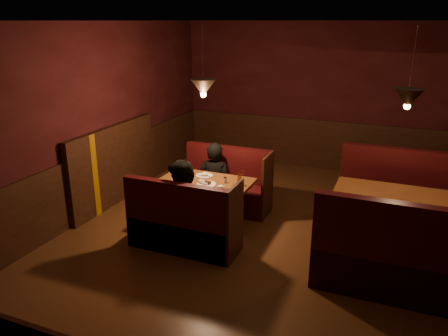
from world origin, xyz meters
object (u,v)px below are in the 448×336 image
at_px(second_bench_near, 390,264).
at_px(diner_a, 215,166).
at_px(diner_b, 184,194).
at_px(second_table, 393,212).
at_px(main_table, 206,192).
at_px(second_bench_far, 396,204).
at_px(main_bench_far, 226,189).
at_px(main_bench_near, 183,228).

xyz_separation_m(second_bench_near, diner_a, (-2.68, 1.36, 0.37)).
bearing_deg(diner_b, second_table, 27.34).
bearing_deg(second_bench_near, main_table, 163.37).
distance_m(second_table, second_bench_near, 0.92).
xyz_separation_m(second_bench_far, diner_b, (-2.56, -1.70, 0.41)).
bearing_deg(diner_a, main_bench_far, -136.80).
distance_m(main_table, second_bench_near, 2.68).
height_order(main_table, main_bench_near, main_bench_near).
height_order(second_table, diner_a, diner_a).
bearing_deg(main_table, second_bench_near, -16.63).
height_order(second_bench_far, second_bench_near, same).
bearing_deg(second_bench_far, main_table, -158.61).
relative_size(second_table, diner_a, 1.00).
bearing_deg(diner_a, main_table, 94.25).
height_order(main_table, main_bench_far, main_bench_far).
height_order(main_bench_near, second_bench_near, second_bench_near).
bearing_deg(main_table, second_table, 2.70).
bearing_deg(main_bench_far, main_table, -91.09).
relative_size(main_bench_far, second_table, 0.99).
bearing_deg(main_bench_far, diner_a, -129.73).
xyz_separation_m(main_bench_far, diner_b, (-0.01, -1.45, 0.46)).
xyz_separation_m(second_table, second_bench_far, (0.03, 0.89, -0.25)).
height_order(main_bench_near, second_table, main_bench_near).
relative_size(second_bench_far, diner_b, 1.05).
bearing_deg(diner_a, main_bench_near, 88.57).
distance_m(main_bench_far, diner_b, 1.52).
relative_size(second_table, diner_b, 0.95).
bearing_deg(main_table, second_bench_far, 21.39).
bearing_deg(diner_b, second_bench_far, 43.08).
distance_m(second_bench_near, diner_a, 3.03).
relative_size(main_bench_far, second_bench_near, 0.89).
relative_size(main_bench_near, second_table, 0.99).
bearing_deg(diner_a, second_table, 162.75).
bearing_deg(main_bench_near, main_bench_far, 90.00).
bearing_deg(main_bench_near, diner_a, 95.64).
relative_size(main_bench_near, second_bench_far, 0.89).
distance_m(main_table, main_bench_far, 0.79).
bearing_deg(main_bench_far, second_bench_far, 5.58).
height_order(main_bench_far, main_bench_near, same).
xyz_separation_m(main_bench_near, second_bench_far, (2.55, 1.76, 0.05)).
bearing_deg(second_table, diner_a, 169.82).
xyz_separation_m(main_bench_near, second_table, (2.52, 0.88, 0.30)).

